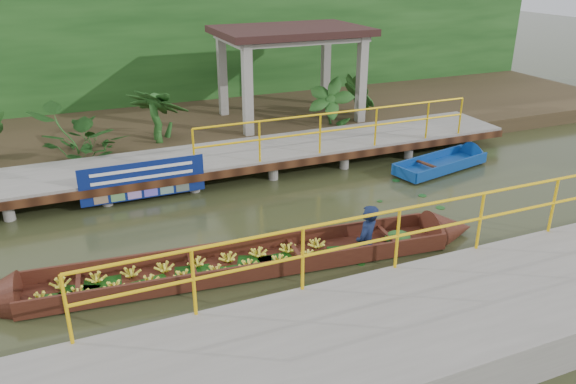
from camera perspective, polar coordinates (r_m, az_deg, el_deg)
name	(u,v)px	position (r m, az deg, el deg)	size (l,w,h in m)	color
ground	(276,232)	(11.42, -1.20, -4.04)	(80.00, 80.00, 0.00)	#2C3319
land_strip	(188,125)	(18.06, -10.14, 6.71)	(30.00, 8.00, 0.45)	#332819
far_dock	(226,157)	(14.22, -6.28, 3.53)	(16.00, 2.06, 1.66)	gray
near_dock	(449,323)	(8.60, 16.02, -12.68)	(18.00, 2.40, 1.73)	gray
pavilion	(290,40)	(17.30, 0.25, 15.14)	(4.40, 3.00, 3.00)	gray
foliage_backdrop	(167,56)	(20.07, -12.21, 13.39)	(30.00, 0.80, 4.00)	#163E14
vendor_boat	(262,255)	(10.12, -2.69, -6.40)	(9.36, 1.75, 2.05)	#3C1710
moored_blue_boat	(459,159)	(15.69, 16.98, 3.19)	(3.25, 1.46, 0.75)	navy
blue_banner	(143,180)	(12.90, -14.49, 1.19)	(2.76, 0.04, 0.86)	navy
tropical_plants	(152,114)	(15.44, -13.69, 7.72)	(14.34, 1.34, 1.67)	#163E14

